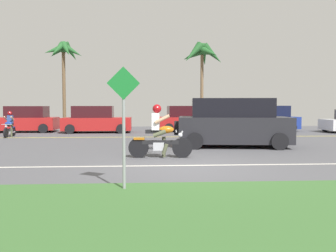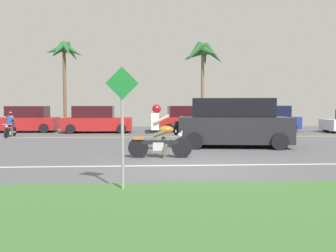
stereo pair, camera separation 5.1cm
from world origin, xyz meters
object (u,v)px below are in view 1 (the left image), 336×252
Objects in this scene: parked_car_2 at (189,119)px; parked_car_0 at (25,120)px; parked_car_3 at (264,119)px; palm_tree_0 at (63,54)px; parked_car_1 at (96,120)px; street_sign at (124,116)px; motorcyclist_distant at (10,126)px; palm_tree_1 at (202,56)px; suv_nearby at (232,123)px; motorcyclist at (160,135)px.

parked_car_0 is at bearing -179.74° from parked_car_2.
parked_car_3 is 14.91m from palm_tree_0.
street_sign is (2.69, -14.76, 0.70)m from parked_car_1.
palm_tree_1 is at bearing 31.73° from motorcyclist_distant.
palm_tree_1 reaches higher than street_sign.
parked_car_2 is 10.46m from motorcyclist_distant.
palm_tree_1 is at bearing 86.84° from suv_nearby.
parked_car_1 is 0.65× the size of palm_tree_0.
parked_car_2 is at bearing 6.56° from parked_car_1.
parked_car_2 is 5.99m from palm_tree_1.
parked_car_1 is 4.93m from motorcyclist_distant.
parked_car_0 is 15.21m from parked_car_3.
parked_car_1 is 1.02× the size of parked_car_2.
palm_tree_0 reaches higher than parked_car_1.
motorcyclist_distant is at bearing -99.36° from palm_tree_0.
parked_car_2 is 15.75m from street_sign.
motorcyclist reaches higher than parked_car_2.
motorcyclist is 0.43× the size of suv_nearby.
palm_tree_1 is (7.21, 4.30, 4.54)m from parked_car_1.
street_sign reaches higher than motorcyclist_distant.
parked_car_1 is 10.73m from parked_car_3.
palm_tree_0 is 20.35m from street_sign.
palm_tree_0 is at bearing 164.50° from parked_car_3.
parked_car_2 is 1.72× the size of street_sign.
motorcyclist_distant is at bearing -83.55° from parked_car_0.
motorcyclist_distant is at bearing 119.44° from street_sign.
parked_car_1 is 15.02m from street_sign.
parked_car_0 is 3.35m from motorcyclist_distant.
motorcyclist_distant is (-10.67, 4.96, -0.37)m from suv_nearby.
motorcyclist is 1.25× the size of motorcyclist_distant.
motorcyclist_distant is (-1.17, -7.10, -4.80)m from palm_tree_0.
parked_car_2 is at bearing 78.55° from motorcyclist.
parked_car_2 is at bearing -111.43° from palm_tree_1.
motorcyclist_distant is at bearing 155.07° from suv_nearby.
parked_car_0 is 0.64× the size of palm_tree_1.
motorcyclist_distant is (-14.84, -3.31, -0.19)m from parked_car_3.
parked_car_2 is 4.94m from parked_car_3.
parked_car_0 is at bearing 179.95° from parked_car_3.
parked_car_1 is at bearing 33.26° from motorcyclist_distant.
palm_tree_0 is at bearing 123.88° from parked_car_1.
parked_car_3 is (4.17, 8.27, -0.18)m from suv_nearby.
suv_nearby is at bearing -36.86° from parked_car_0.
motorcyclist is at bearing 78.94° from street_sign.
parked_car_3 is 15.20m from motorcyclist_distant.
parked_car_0 is 0.99× the size of parked_car_2.
street_sign is (-0.84, -4.28, 0.74)m from motorcyclist.
parked_car_1 is at bearing -56.12° from palm_tree_0.
palm_tree_0 is at bearing 156.87° from parked_car_2.
motorcyclist_distant is (-11.33, -7.01, -4.72)m from palm_tree_1.
palm_tree_1 is at bearing 68.57° from parked_car_2.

